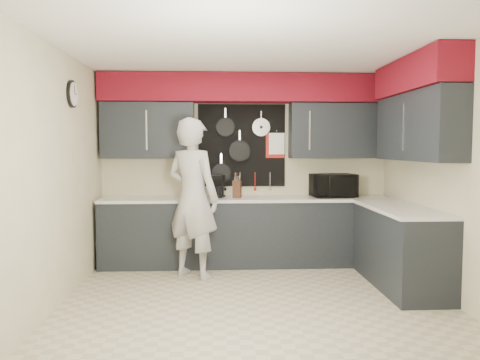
{
  "coord_description": "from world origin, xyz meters",
  "views": [
    {
      "loc": [
        -0.41,
        -4.84,
        1.6
      ],
      "look_at": [
        -0.14,
        0.5,
        1.22
      ],
      "focal_mm": 35.0,
      "sensor_mm": 36.0,
      "label": 1
    }
  ],
  "objects": [
    {
      "name": "left_wall_assembly",
      "position": [
        -1.99,
        0.02,
        1.33
      ],
      "size": [
        0.05,
        3.5,
        2.6
      ],
      "color": "beige",
      "rests_on": "ground"
    },
    {
      "name": "right_wall_assembly",
      "position": [
        1.85,
        0.26,
        1.94
      ],
      "size": [
        0.36,
        3.5,
        2.6
      ],
      "color": "beige",
      "rests_on": "ground"
    },
    {
      "name": "microwave",
      "position": [
        1.18,
        1.44,
        1.08
      ],
      "size": [
        0.62,
        0.47,
        0.32
      ],
      "primitive_type": "imported",
      "rotation": [
        0.0,
        0.0,
        0.15
      ],
      "color": "black",
      "rests_on": "base_cabinets"
    },
    {
      "name": "utensil_crock",
      "position": [
        -0.15,
        1.42,
        1.0
      ],
      "size": [
        0.12,
        0.12,
        0.16
      ],
      "primitive_type": "cylinder",
      "color": "silver",
      "rests_on": "base_cabinets"
    },
    {
      "name": "base_cabinets",
      "position": [
        0.49,
        1.13,
        0.46
      ],
      "size": [
        3.95,
        2.2,
        0.92
      ],
      "color": "black",
      "rests_on": "ground"
    },
    {
      "name": "back_wall_assembly",
      "position": [
        0.01,
        1.6,
        2.01
      ],
      "size": [
        4.0,
        0.36,
        2.6
      ],
      "color": "beige",
      "rests_on": "ground"
    },
    {
      "name": "ground",
      "position": [
        0.0,
        0.0,
        0.0
      ],
      "size": [
        4.0,
        4.0,
        0.0
      ],
      "primitive_type": "plane",
      "color": "#C0B595",
      "rests_on": "ground"
    },
    {
      "name": "person",
      "position": [
        -0.7,
        0.88,
        0.98
      ],
      "size": [
        0.86,
        0.79,
        1.96
      ],
      "primitive_type": "imported",
      "rotation": [
        0.0,
        0.0,
        2.55
      ],
      "color": "#B2B2AF",
      "rests_on": "ground"
    },
    {
      "name": "knife_block",
      "position": [
        -0.13,
        1.39,
        1.04
      ],
      "size": [
        0.13,
        0.13,
        0.24
      ],
      "primitive_type": "cube",
      "rotation": [
        0.0,
        0.0,
        -0.22
      ],
      "color": "#3C2113",
      "rests_on": "base_cabinets"
    },
    {
      "name": "coffee_maker",
      "position": [
        -0.39,
        1.5,
        1.08
      ],
      "size": [
        0.21,
        0.24,
        0.3
      ],
      "rotation": [
        0.0,
        0.0,
        -0.27
      ],
      "color": "black",
      "rests_on": "base_cabinets"
    }
  ]
}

